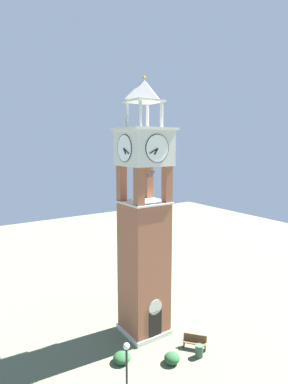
{
  "coord_description": "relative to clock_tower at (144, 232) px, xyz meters",
  "views": [
    {
      "loc": [
        -12.36,
        -18.56,
        13.87
      ],
      "look_at": [
        0.0,
        0.0,
        10.59
      ],
      "focal_mm": 29.92,
      "sensor_mm": 36.0,
      "label": 1
    }
  ],
  "objects": [
    {
      "name": "ground",
      "position": [
        -0.0,
        0.0,
        -7.67
      ],
      "size": [
        80.0,
        80.0,
        0.0
      ],
      "primitive_type": "plane",
      "color": "#5B664C"
    },
    {
      "name": "clock_tower",
      "position": [
        0.0,
        0.0,
        0.0
      ],
      "size": [
        3.46,
        3.46,
        18.46
      ],
      "color": "#93543D",
      "rests_on": "ground"
    },
    {
      "name": "park_bench",
      "position": [
        1.77,
        -3.65,
        -7.19
      ],
      "size": [
        1.37,
        1.5,
        0.95
      ],
      "color": "brown",
      "rests_on": "ground"
    },
    {
      "name": "lamp_post",
      "position": [
        -4.41,
        -4.93,
        -5.3
      ],
      "size": [
        0.36,
        0.36,
        3.37
      ],
      "color": "black",
      "rests_on": "ground"
    },
    {
      "name": "trash_bin",
      "position": [
        1.41,
        -4.46,
        -7.27
      ],
      "size": [
        0.52,
        0.52,
        0.8
      ],
      "primitive_type": "cylinder",
      "color": "#38513D",
      "rests_on": "ground"
    },
    {
      "name": "shrub_near_entry",
      "position": [
        -3.11,
        -2.1,
        -7.37
      ],
      "size": [
        1.13,
        1.13,
        0.61
      ],
      "primitive_type": "ellipsoid",
      "color": "#234C28",
      "rests_on": "ground"
    },
    {
      "name": "shrub_left_of_tower",
      "position": [
        -0.49,
        -3.97,
        -7.34
      ],
      "size": [
        1.01,
        1.01,
        0.67
      ],
      "primitive_type": "ellipsoid",
      "color": "#234C28",
      "rests_on": "ground"
    }
  ]
}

